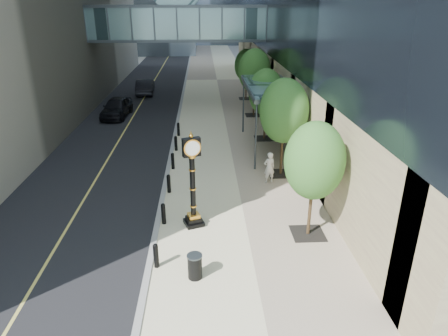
{
  "coord_description": "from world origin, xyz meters",
  "views": [
    {
      "loc": [
        -0.81,
        -11.64,
        9.37
      ],
      "look_at": [
        0.04,
        4.54,
        2.58
      ],
      "focal_mm": 32.0,
      "sensor_mm": 36.0,
      "label": 1
    }
  ],
  "objects_px": {
    "street_clock": "(193,187)",
    "pedestrian": "(269,167)",
    "car_far": "(145,86)",
    "trash_bin": "(195,267)",
    "car_near": "(117,107)"
  },
  "relations": [
    {
      "from": "car_near",
      "to": "trash_bin",
      "type": "bearing_deg",
      "value": -67.47
    },
    {
      "from": "trash_bin",
      "to": "pedestrian",
      "type": "bearing_deg",
      "value": 63.87
    },
    {
      "from": "pedestrian",
      "to": "car_far",
      "type": "distance_m",
      "value": 25.67
    },
    {
      "from": "pedestrian",
      "to": "street_clock",
      "type": "bearing_deg",
      "value": 30.96
    },
    {
      "from": "street_clock",
      "to": "pedestrian",
      "type": "distance_m",
      "value": 6.02
    },
    {
      "from": "trash_bin",
      "to": "car_near",
      "type": "xyz_separation_m",
      "value": [
        -7.11,
        22.51,
        0.34
      ]
    },
    {
      "from": "street_clock",
      "to": "trash_bin",
      "type": "height_order",
      "value": "street_clock"
    },
    {
      "from": "trash_bin",
      "to": "car_near",
      "type": "height_order",
      "value": "car_near"
    },
    {
      "from": "trash_bin",
      "to": "car_far",
      "type": "relative_size",
      "value": 0.18
    },
    {
      "from": "street_clock",
      "to": "car_far",
      "type": "distance_m",
      "value": 28.65
    },
    {
      "from": "street_clock",
      "to": "car_far",
      "type": "relative_size",
      "value": 0.88
    },
    {
      "from": "car_near",
      "to": "car_far",
      "type": "relative_size",
      "value": 1.0
    },
    {
      "from": "pedestrian",
      "to": "car_near",
      "type": "relative_size",
      "value": 0.36
    },
    {
      "from": "trash_bin",
      "to": "car_far",
      "type": "bearing_deg",
      "value": 100.39
    },
    {
      "from": "street_clock",
      "to": "car_far",
      "type": "xyz_separation_m",
      "value": [
        -5.73,
        28.05,
        -1.09
      ]
    }
  ]
}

